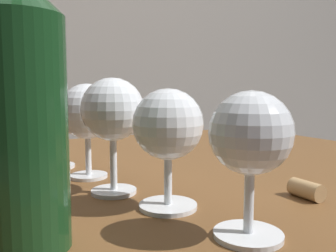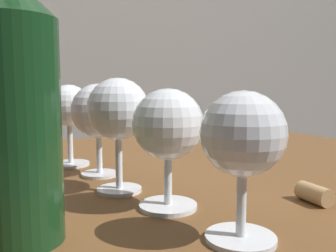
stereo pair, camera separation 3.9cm
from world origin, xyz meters
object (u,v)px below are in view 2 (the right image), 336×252
wine_bottle (17,106)px  wine_glass_rose (98,113)px  wine_glass_amber (168,127)px  wine_glass_pinot (118,111)px  wine_glass_merlot (69,109)px  cork (314,194)px  wine_glass_port (243,139)px

wine_bottle → wine_glass_rose: bearing=62.1°
wine_glass_amber → wine_bottle: wine_bottle is taller
wine_glass_pinot → wine_bottle: size_ratio=0.49×
wine_glass_merlot → cork: wine_glass_merlot is taller
wine_bottle → cork: size_ratio=7.15×
wine_glass_pinot → wine_bottle: bearing=-135.7°
wine_glass_amber → wine_glass_port: bearing=-75.6°
wine_glass_pinot → cork: bearing=-33.5°
wine_glass_pinot → wine_glass_rose: 0.09m
wine_glass_amber → wine_glass_pinot: 0.09m
wine_glass_port → wine_glass_amber: size_ratio=0.99×
wine_glass_pinot → wine_glass_merlot: bearing=101.8°
wine_glass_rose → cork: bearing=-47.6°
wine_glass_port → wine_glass_rose: wine_glass_rose is taller
wine_glass_merlot → wine_bottle: size_ratio=0.47×
wine_glass_rose → wine_bottle: size_ratio=0.47×
wine_glass_pinot → wine_glass_rose: bearing=94.1°
wine_glass_amber → wine_glass_pinot: bearing=112.8°
wine_glass_port → cork: 0.17m
wine_glass_amber → wine_glass_rose: wine_glass_rose is taller
wine_glass_rose → wine_glass_merlot: 0.10m
wine_glass_port → wine_glass_pinot: (-0.06, 0.19, 0.01)m
wine_glass_amber → wine_glass_pinot: size_ratio=0.91×
wine_glass_pinot → wine_glass_rose: size_ratio=1.04×
wine_glass_port → wine_glass_pinot: 0.20m
wine_glass_pinot → wine_bottle: (-0.12, -0.11, 0.01)m
wine_glass_amber → wine_glass_rose: size_ratio=0.95×
wine_glass_port → cork: (0.14, 0.05, -0.08)m
wine_glass_port → cork: wine_glass_port is taller
wine_glass_port → cork: size_ratio=3.17×
wine_glass_merlot → wine_glass_rose: bearing=-70.7°
wine_glass_port → wine_glass_pinot: size_ratio=0.90×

